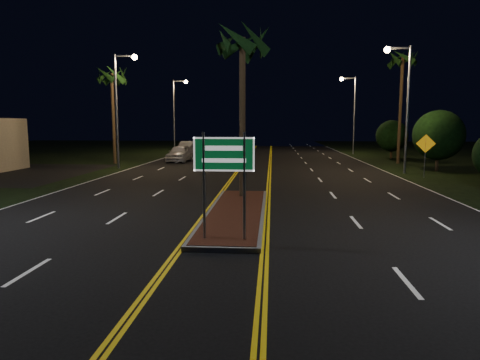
# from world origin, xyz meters

# --- Properties ---
(ground) EXTENTS (120.00, 120.00, 0.00)m
(ground) POSITION_xyz_m (0.00, 0.00, 0.00)
(ground) COLOR black
(ground) RESTS_ON ground
(median_island) EXTENTS (2.25, 10.25, 0.17)m
(median_island) POSITION_xyz_m (0.00, 7.00, 0.08)
(median_island) COLOR gray
(median_island) RESTS_ON ground
(highway_sign) EXTENTS (1.80, 0.08, 3.20)m
(highway_sign) POSITION_xyz_m (0.00, 2.80, 2.40)
(highway_sign) COLOR gray
(highway_sign) RESTS_ON ground
(streetlight_left_mid) EXTENTS (1.91, 0.44, 9.00)m
(streetlight_left_mid) POSITION_xyz_m (-10.61, 24.00, 5.66)
(streetlight_left_mid) COLOR gray
(streetlight_left_mid) RESTS_ON ground
(streetlight_left_far) EXTENTS (1.91, 0.44, 9.00)m
(streetlight_left_far) POSITION_xyz_m (-10.61, 44.00, 5.66)
(streetlight_left_far) COLOR gray
(streetlight_left_far) RESTS_ON ground
(streetlight_right_mid) EXTENTS (1.91, 0.44, 9.00)m
(streetlight_right_mid) POSITION_xyz_m (10.61, 22.00, 5.66)
(streetlight_right_mid) COLOR gray
(streetlight_right_mid) RESTS_ON ground
(streetlight_right_far) EXTENTS (1.91, 0.44, 9.00)m
(streetlight_right_far) POSITION_xyz_m (10.61, 42.00, 5.66)
(streetlight_right_far) COLOR gray
(streetlight_right_far) RESTS_ON ground
(palm_median) EXTENTS (2.40, 2.40, 8.30)m
(palm_median) POSITION_xyz_m (0.00, 10.50, 7.28)
(palm_median) COLOR #382819
(palm_median) RESTS_ON ground
(palm_left_far) EXTENTS (2.40, 2.40, 8.80)m
(palm_left_far) POSITION_xyz_m (-12.80, 28.00, 7.75)
(palm_left_far) COLOR #382819
(palm_left_far) RESTS_ON ground
(palm_right_far) EXTENTS (2.40, 2.40, 10.30)m
(palm_right_far) POSITION_xyz_m (12.80, 30.00, 9.14)
(palm_right_far) COLOR #382819
(palm_right_far) RESTS_ON ground
(shrub_mid) EXTENTS (3.78, 3.78, 4.62)m
(shrub_mid) POSITION_xyz_m (14.00, 24.00, 2.73)
(shrub_mid) COLOR #382819
(shrub_mid) RESTS_ON ground
(shrub_far) EXTENTS (3.24, 3.24, 3.96)m
(shrub_far) POSITION_xyz_m (13.80, 36.00, 2.34)
(shrub_far) COLOR #382819
(shrub_far) RESTS_ON ground
(car_near) EXTENTS (2.63, 5.62, 1.84)m
(car_near) POSITION_xyz_m (-7.41, 30.65, 0.92)
(car_near) COLOR silver
(car_near) RESTS_ON ground
(car_far) EXTENTS (2.46, 5.35, 1.76)m
(car_far) POSITION_xyz_m (-8.75, 40.85, 0.88)
(car_far) COLOR silver
(car_far) RESTS_ON ground
(warning_sign) EXTENTS (1.14, 0.46, 2.89)m
(warning_sign) POSITION_xyz_m (11.53, 19.52, 1.92)
(warning_sign) COLOR gray
(warning_sign) RESTS_ON ground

